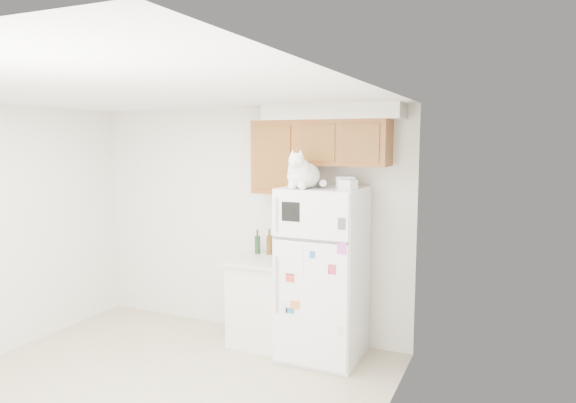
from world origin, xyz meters
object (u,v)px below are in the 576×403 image
Objects in this scene: storage_box_front at (348,185)px; bottle_amber at (269,242)px; cat at (302,174)px; refrigerator at (323,273)px; bottle_green at (257,242)px; storage_box_back at (345,181)px; base_counter at (264,300)px.

storage_box_front is 1.26m from bottle_amber.
cat is 1.07m from bottle_amber.
refrigerator is 6.06× the size of bottle_amber.
bottle_amber is (0.14, 0.01, 0.01)m from bottle_green.
bottle_amber is (-0.58, 0.47, -0.78)m from cat.
storage_box_front is at bearing 12.02° from cat.
storage_box_back is 1.20× the size of storage_box_front.
storage_box_back is 0.29m from storage_box_front.
cat is 2.01× the size of bottle_green.
cat is at bearing -122.97° from refrigerator.
storage_box_front is (0.41, 0.09, -0.09)m from cat.
storage_box_front is (0.97, -0.19, 1.28)m from base_counter.
bottle_amber reaches higher than bottle_green.
refrigerator is 0.93m from storage_box_back.
cat reaches higher than refrigerator.
base_counter is 1.74× the size of cat.
storage_box_back is at bearing 135.87° from storage_box_front.
base_counter is 0.63m from bottle_green.
bottle_green is (-1.01, 0.09, -0.70)m from storage_box_back.
base_counter is 5.11× the size of storage_box_back.
storage_box_front reaches higher than base_counter.
bottle_green is at bearing -175.01° from storage_box_front.
base_counter is 0.63m from bottle_amber.
bottle_green is at bearing 163.83° from refrigerator.
storage_box_back is at bearing 5.26° from base_counter.
cat is at bearing -32.42° from bottle_green.
cat is at bearing -39.00° from bottle_amber.
base_counter is at bearing 153.17° from cat.
storage_box_front is 1.37m from bottle_green.
refrigerator is 9.44× the size of storage_box_back.
storage_box_back is 0.64× the size of bottle_amber.
refrigerator is 0.91m from bottle_green.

